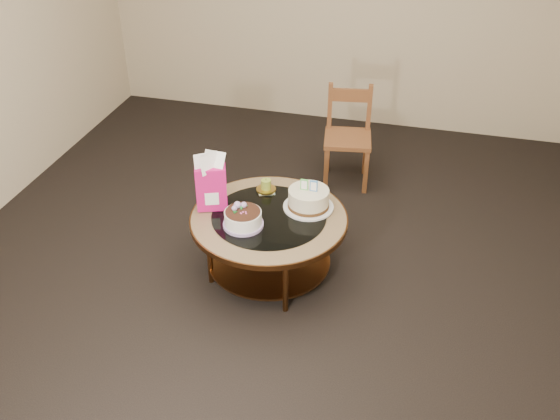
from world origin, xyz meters
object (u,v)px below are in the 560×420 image
(coffee_table, at_px, (269,226))
(cream_cake, at_px, (309,199))
(decorated_cake, at_px, (243,219))
(dining_chair, at_px, (348,136))
(gift_bag, at_px, (211,182))

(coffee_table, bearing_deg, cream_cake, 34.58)
(cream_cake, bearing_deg, decorated_cake, -138.86)
(cream_cake, height_order, dining_chair, dining_chair)
(decorated_cake, bearing_deg, gift_bag, 149.83)
(gift_bag, bearing_deg, coffee_table, -20.88)
(gift_bag, height_order, dining_chair, gift_bag)
(coffee_table, distance_m, gift_bag, 0.47)
(cream_cake, distance_m, dining_chair, 1.19)
(gift_bag, bearing_deg, dining_chair, 42.78)
(coffee_table, relative_size, cream_cake, 3.09)
(decorated_cake, relative_size, cream_cake, 0.77)
(coffee_table, distance_m, dining_chair, 1.37)
(coffee_table, relative_size, gift_bag, 2.61)
(decorated_cake, relative_size, gift_bag, 0.65)
(coffee_table, height_order, cream_cake, cream_cake)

